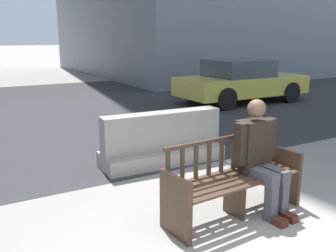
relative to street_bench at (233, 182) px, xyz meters
name	(u,v)px	position (x,y,z in m)	size (l,w,h in m)	color
street_asphalt	(45,110)	(-0.42, 7.60, -0.39)	(120.00, 12.00, 0.01)	#333335
street_bench	(233,182)	(0.00, 0.00, 0.00)	(1.72, 0.63, 0.88)	#473323
seated_person	(259,154)	(0.34, -0.04, 0.29)	(0.59, 0.74, 1.31)	#2D2319
jersey_barrier_centre	(162,143)	(0.21, 2.01, -0.06)	(2.03, 0.78, 0.84)	#9E998E
car_taxi_near	(241,81)	(5.19, 5.86, 0.26)	(4.10, 1.91, 1.33)	#DBC64C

